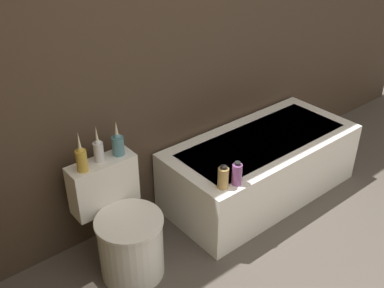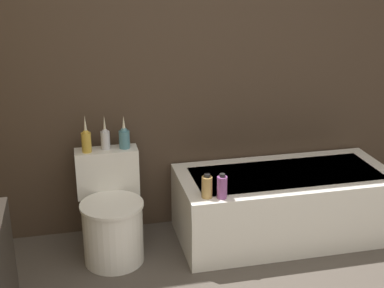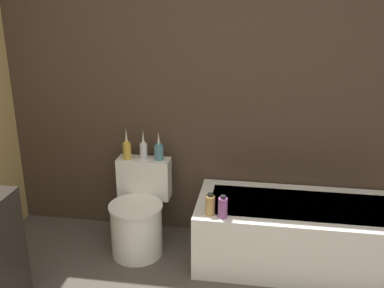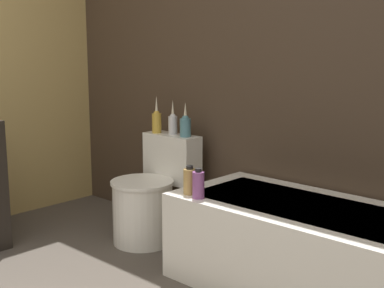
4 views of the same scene
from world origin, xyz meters
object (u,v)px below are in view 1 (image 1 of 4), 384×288
vase_gold (81,158)px  vase_bronze (118,143)px  shampoo_bottle_short (237,174)px  vase_silver (98,149)px  shampoo_bottle_tall (223,178)px  toilet (124,231)px  bathtub (261,166)px

vase_gold → vase_bronze: 0.26m
vase_gold → shampoo_bottle_short: vase_gold is taller
vase_silver → shampoo_bottle_tall: vase_silver is taller
toilet → vase_gold: (-0.13, 0.19, 0.49)m
bathtub → vase_gold: (-1.37, 0.18, 0.54)m
shampoo_bottle_short → shampoo_bottle_tall: bearing=162.7°
toilet → shampoo_bottle_short: (0.69, -0.27, 0.27)m
vase_silver → shampoo_bottle_tall: (0.60, -0.46, -0.22)m
vase_silver → shampoo_bottle_short: bearing=-35.6°
toilet → vase_bronze: 0.54m
vase_silver → shampoo_bottle_short: (0.69, -0.49, -0.21)m
vase_silver → shampoo_bottle_tall: 0.79m
bathtub → vase_silver: bearing=170.3°
toilet → shampoo_bottle_short: toilet is taller
bathtub → toilet: (-1.24, -0.01, 0.05)m
bathtub → shampoo_bottle_short: bearing=-153.0°
toilet → vase_silver: bearing=90.0°
bathtub → vase_gold: size_ratio=5.91×
vase_gold → toilet: bearing=-55.7°
toilet → shampoo_bottle_tall: bearing=-22.3°
toilet → shampoo_bottle_tall: (0.60, -0.24, 0.27)m
bathtub → shampoo_bottle_short: 0.70m
vase_gold → shampoo_bottle_tall: bearing=-30.9°
vase_silver → vase_bronze: vase_silver is taller
bathtub → vase_silver: (-1.24, 0.21, 0.53)m
vase_bronze → vase_silver: bearing=175.7°
bathtub → vase_bronze: 1.25m
bathtub → vase_bronze: vase_bronze is taller
bathtub → vase_gold: vase_gold is taller
vase_bronze → shampoo_bottle_tall: 0.69m
bathtub → shampoo_bottle_tall: 0.76m
vase_bronze → shampoo_bottle_tall: bearing=-44.2°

